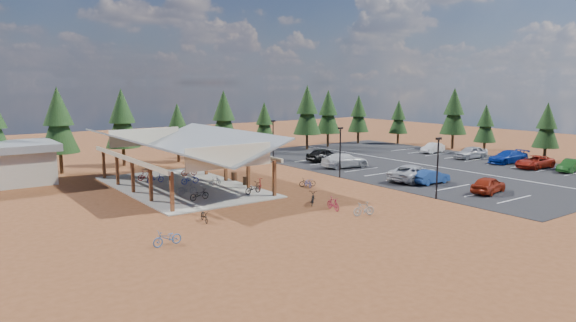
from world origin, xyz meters
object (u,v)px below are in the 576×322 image
at_px(lamp_post_0, 438,164).
at_px(bike_14, 308,183).
at_px(lamp_post_1, 340,149).
at_px(car_0, 488,185).
at_px(bike_3, 145,175).
at_px(bike_4, 253,188).
at_px(bike_10, 167,238).
at_px(bike_12, 312,198).
at_px(car_2, 413,173).
at_px(bike_2, 155,178).
at_px(bike_15, 260,184).
at_px(car_4, 324,155).
at_px(bike_13, 364,209).
at_px(car_9, 433,148).
at_px(car_3, 345,160).
at_px(bike_0, 199,194).
at_px(bike_8, 204,216).
at_px(bike_16, 307,182).
at_px(trash_bin_0, 246,181).
at_px(trash_bin_1, 234,177).
at_px(lamp_post_2, 273,138).
at_px(bike_pavilion, 181,146).
at_px(bike_6, 190,179).
at_px(car_5, 571,166).
at_px(car_7, 508,157).
at_px(bike_1, 187,189).
at_px(bike_11, 333,204).
at_px(bike_5, 215,181).
at_px(bike_7, 189,171).

distance_m(lamp_post_0, bike_14, 11.84).
distance_m(lamp_post_1, car_0, 14.50).
relative_size(bike_3, bike_4, 0.88).
relative_size(bike_10, bike_12, 0.96).
bearing_deg(car_2, bike_2, 47.68).
bearing_deg(bike_15, car_4, -112.12).
height_order(lamp_post_0, bike_13, lamp_post_0).
relative_size(bike_12, car_9, 0.47).
bearing_deg(bike_3, car_2, -135.49).
distance_m(lamp_post_0, car_3, 16.97).
height_order(bike_4, bike_13, bike_4).
relative_size(bike_3, car_9, 0.40).
relative_size(bike_4, bike_13, 1.11).
bearing_deg(bike_2, car_2, -126.60).
height_order(bike_0, bike_8, bike_0).
distance_m(lamp_post_1, bike_14, 6.42).
height_order(bike_14, bike_15, bike_15).
bearing_deg(bike_16, trash_bin_0, -110.77).
xyz_separation_m(trash_bin_1, bike_16, (4.14, -6.32, -0.03)).
bearing_deg(lamp_post_2, bike_pavilion, -154.98).
bearing_deg(car_2, lamp_post_1, 28.59).
bearing_deg(bike_6, bike_8, 160.65).
bearing_deg(trash_bin_1, bike_4, -106.08).
distance_m(car_5, car_7, 7.32).
relative_size(bike_1, bike_3, 1.01).
distance_m(car_3, car_9, 18.19).
relative_size(trash_bin_0, bike_4, 0.48).
relative_size(trash_bin_1, car_3, 0.16).
relative_size(lamp_post_2, bike_6, 2.96).
distance_m(lamp_post_0, bike_11, 9.98).
bearing_deg(bike_5, bike_0, 126.33).
distance_m(bike_10, car_7, 45.75).
relative_size(bike_0, bike_13, 1.04).
xyz_separation_m(bike_10, car_2, (27.44, 4.85, 0.37)).
distance_m(lamp_post_2, bike_4, 18.02).
bearing_deg(bike_5, bike_16, -138.36).
distance_m(bike_5, bike_7, 6.16).
relative_size(bike_5, car_5, 0.35).
bearing_deg(bike_14, car_4, 60.57).
distance_m(lamp_post_1, car_3, 6.56).
xyz_separation_m(trash_bin_0, bike_1, (-6.27, -0.66, 0.15)).
distance_m(bike_3, bike_14, 16.09).
distance_m(lamp_post_2, car_0, 25.93).
relative_size(car_2, car_4, 1.24).
height_order(lamp_post_2, car_5, lamp_post_2).
xyz_separation_m(bike_11, bike_15, (-0.49, 9.44, 0.03)).
relative_size(bike_10, car_7, 0.34).
height_order(bike_1, bike_13, bike_1).
relative_size(lamp_post_0, bike_1, 3.11).
bearing_deg(lamp_post_1, car_0, -67.55).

